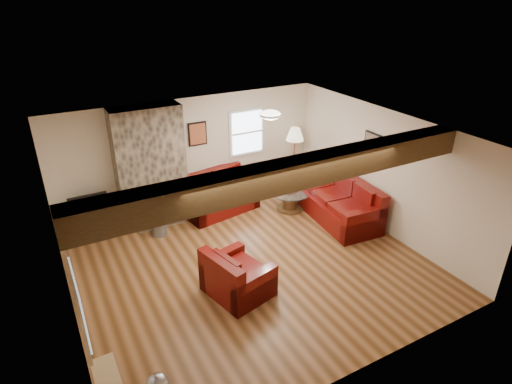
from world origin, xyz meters
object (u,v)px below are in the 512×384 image
loveseat (219,193)px  television (88,203)px  coffee_table (290,200)px  floor_lamp (295,138)px  sofa_three (334,197)px  armchair_red (238,272)px  tv_cabinet (92,223)px

loveseat → television: (-2.69, 0.30, 0.28)m
coffee_table → floor_lamp: bearing=52.6°
television → coffee_table: bearing=-14.0°
sofa_three → armchair_red: size_ratio=2.37×
loveseat → coffee_table: bearing=-36.7°
tv_cabinet → television: television is taller
sofa_three → tv_cabinet: sofa_three is taller
sofa_three → television: television is taller
armchair_red → tv_cabinet: 3.56m
armchair_red → coffee_table: size_ratio=1.10×
sofa_three → coffee_table: (-0.68, 0.71, -0.23)m
armchair_red → sofa_three: bearing=-79.7°
armchair_red → tv_cabinet: armchair_red is taller
sofa_three → coffee_table: sofa_three is taller
tv_cabinet → loveseat: bearing=-6.4°
tv_cabinet → floor_lamp: bearing=-3.6°
armchair_red → television: size_ratio=1.34×
sofa_three → floor_lamp: (-0.12, 1.44, 0.94)m
armchair_red → television: 3.57m
television → floor_lamp: (4.68, -0.30, 0.69)m
loveseat → tv_cabinet: bearing=164.0°
sofa_three → television: bearing=-104.8°
tv_cabinet → television: size_ratio=1.34×
coffee_table → television: bearing=166.0°
tv_cabinet → floor_lamp: 4.82m
armchair_red → tv_cabinet: size_ratio=1.00×
television → floor_lamp: size_ratio=0.45×
tv_cabinet → television: 0.46m
armchair_red → coffee_table: 3.11m
sofa_three → television: size_ratio=3.18×
loveseat → coffee_table: loveseat is taller
loveseat → coffee_table: (1.43, -0.73, -0.21)m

